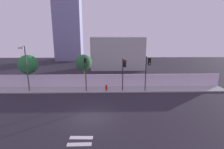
{
  "coord_description": "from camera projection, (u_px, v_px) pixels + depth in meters",
  "views": [
    {
      "loc": [
        1.71,
        -15.65,
        8.04
      ],
      "look_at": [
        2.24,
        6.5,
        2.65
      ],
      "focal_mm": 28.81,
      "sensor_mm": 36.0,
      "label": 1
    }
  ],
  "objects": [
    {
      "name": "ground_plane",
      "position": [
        90.0,
        118.0,
        17.07
      ],
      "size": [
        80.0,
        80.0,
        0.0
      ],
      "primitive_type": "plane",
      "color": "#27232D"
    },
    {
      "name": "traffic_light_right",
      "position": [
        85.0,
        67.0,
        22.97
      ],
      "size": [
        0.36,
        1.34,
        4.62
      ],
      "color": "black",
      "rests_on": "sidewalk"
    },
    {
      "name": "perimeter_wall",
      "position": [
        96.0,
        80.0,
        26.04
      ],
      "size": [
        36.0,
        0.18,
        1.8
      ],
      "primitive_type": "cube",
      "color": "silver",
      "rests_on": "sidewalk"
    },
    {
      "name": "fire_hydrant",
      "position": [
        106.0,
        87.0,
        24.32
      ],
      "size": [
        0.44,
        0.26,
        0.84
      ],
      "color": "red",
      "rests_on": "sidewalk"
    },
    {
      "name": "roadside_tree_leftmost",
      "position": [
        28.0,
        64.0,
        26.36
      ],
      "size": [
        2.82,
        2.82,
        4.68
      ],
      "color": "brown",
      "rests_on": "ground"
    },
    {
      "name": "sidewalk",
      "position": [
        96.0,
        90.0,
        25.01
      ],
      "size": [
        36.0,
        2.4,
        0.15
      ],
      "primitive_type": "cube",
      "color": "#9F9F9F",
      "rests_on": "ground"
    },
    {
      "name": "tower_on_skyline",
      "position": [
        68.0,
        18.0,
        48.63
      ],
      "size": [
        7.18,
        5.0,
        22.85
      ],
      "primitive_type": "cube",
      "color": "gray",
      "rests_on": "ground"
    },
    {
      "name": "traffic_light_center",
      "position": [
        124.0,
        68.0,
        23.01
      ],
      "size": [
        0.37,
        1.51,
        4.39
      ],
      "color": "black",
      "rests_on": "sidewalk"
    },
    {
      "name": "street_lamp_curbside",
      "position": [
        26.0,
        65.0,
        23.2
      ],
      "size": [
        0.77,
        2.06,
        6.07
      ],
      "color": "#4C4C51",
      "rests_on": "sidewalk"
    },
    {
      "name": "crosswalk_marking",
      "position": [
        87.0,
        148.0,
        12.68
      ],
      "size": [
        3.09,
        3.02,
        0.01
      ],
      "color": "silver",
      "rests_on": "ground"
    },
    {
      "name": "low_building_distant",
      "position": [
        117.0,
        53.0,
        39.17
      ],
      "size": [
        11.26,
        6.0,
        6.82
      ],
      "primitive_type": "cube",
      "color": "#A5A5A5",
      "rests_on": "ground"
    },
    {
      "name": "roadside_tree_midleft",
      "position": [
        84.0,
        63.0,
        26.5
      ],
      "size": [
        2.37,
        2.37,
        4.69
      ],
      "color": "brown",
      "rests_on": "ground"
    },
    {
      "name": "traffic_light_left",
      "position": [
        148.0,
        67.0,
        23.01
      ],
      "size": [
        0.36,
        1.6,
        4.66
      ],
      "color": "black",
      "rests_on": "sidewalk"
    }
  ]
}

